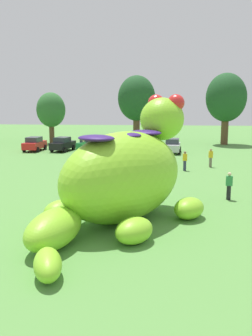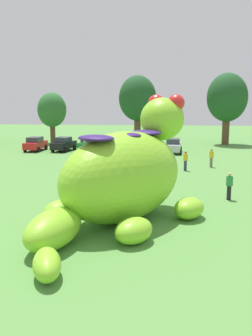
{
  "view_description": "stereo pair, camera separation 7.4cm",
  "coord_description": "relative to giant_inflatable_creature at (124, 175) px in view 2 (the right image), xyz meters",
  "views": [
    {
      "loc": [
        3.05,
        -16.76,
        5.89
      ],
      "look_at": [
        1.28,
        2.11,
        2.5
      ],
      "focal_mm": 39.28,
      "sensor_mm": 36.0,
      "label": 1
    },
    {
      "loc": [
        3.12,
        -16.75,
        5.89
      ],
      "look_at": [
        1.28,
        2.11,
        2.5
      ],
      "focal_mm": 39.28,
      "sensor_mm": 36.0,
      "label": 2
    }
  ],
  "objects": [
    {
      "name": "car_silver",
      "position": [
        3.2,
        25.41,
        -1.46
      ],
      "size": [
        2.19,
        4.22,
        1.72
      ],
      "color": "#B7BABF",
      "rests_on": "ground"
    },
    {
      "name": "tree_left",
      "position": [
        -13.98,
        34.34,
        2.47
      ],
      "size": [
        4.12,
        4.12,
        7.31
      ],
      "color": "brown",
      "rests_on": "ground"
    },
    {
      "name": "spectator_by_cars",
      "position": [
        3.92,
        14.09,
        -1.47
      ],
      "size": [
        0.38,
        0.26,
        1.71
      ],
      "color": "#2D334C",
      "rests_on": "ground"
    },
    {
      "name": "car_black",
      "position": [
        -10.14,
        25.98,
        -1.46
      ],
      "size": [
        2.51,
        4.35,
        1.72
      ],
      "color": "black",
      "rests_on": "ground"
    },
    {
      "name": "tree_centre_left",
      "position": [
        10.79,
        35.15,
        4.17
      ],
      "size": [
        5.59,
        5.59,
        9.92
      ],
      "color": "brown",
      "rests_on": "ground"
    },
    {
      "name": "car_yellow",
      "position": [
        -0.25,
        26.59,
        -1.46
      ],
      "size": [
        2.1,
        4.18,
        1.72
      ],
      "color": "yellow",
      "rests_on": "ground"
    },
    {
      "name": "car_green",
      "position": [
        -6.99,
        26.58,
        -1.46
      ],
      "size": [
        2.57,
        4.37,
        1.72
      ],
      "color": "#1E7238",
      "rests_on": "ground"
    },
    {
      "name": "spectator_near_inflatable",
      "position": [
        6.4,
        16.09,
        -1.47
      ],
      "size": [
        0.38,
        0.26,
        1.71
      ],
      "color": "#726656",
      "rests_on": "ground"
    },
    {
      "name": "giant_inflatable_creature",
      "position": [
        0.0,
        0.0,
        0.0
      ],
      "size": [
        8.61,
        12.23,
        6.34
      ],
      "color": "#8CD12D",
      "rests_on": "ground"
    },
    {
      "name": "car_blue",
      "position": [
        -3.57,
        26.49,
        -1.46
      ],
      "size": [
        2.43,
        4.32,
        1.72
      ],
      "color": "#2347B7",
      "rests_on": "ground"
    },
    {
      "name": "spectator_wandering",
      "position": [
        5.99,
        4.5,
        -1.47
      ],
      "size": [
        0.38,
        0.26,
        1.71
      ],
      "color": "black",
      "rests_on": "ground"
    },
    {
      "name": "spectator_far_side",
      "position": [
        -6.85,
        22.76,
        -1.47
      ],
      "size": [
        0.38,
        0.26,
        1.71
      ],
      "color": "#726656",
      "rests_on": "ground"
    },
    {
      "name": "car_red",
      "position": [
        -13.64,
        25.85,
        -1.46
      ],
      "size": [
        2.08,
        4.17,
        1.72
      ],
      "color": "red",
      "rests_on": "ground"
    },
    {
      "name": "tree_mid_left",
      "position": [
        -1.83,
        37.24,
        4.1
      ],
      "size": [
        5.53,
        5.53,
        9.82
      ],
      "color": "brown",
      "rests_on": "ground"
    },
    {
      "name": "ground_plane",
      "position": [
        -1.29,
        -1.09,
        -2.32
      ],
      "size": [
        160.0,
        160.0,
        0.0
      ],
      "primitive_type": "plane",
      "color": "#568E42"
    }
  ]
}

